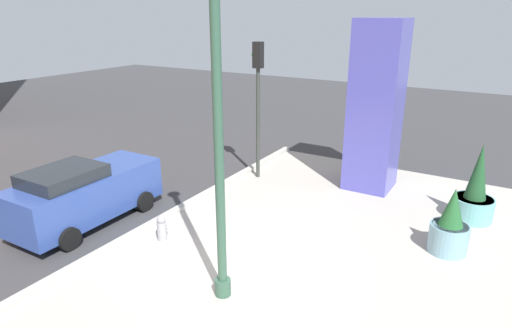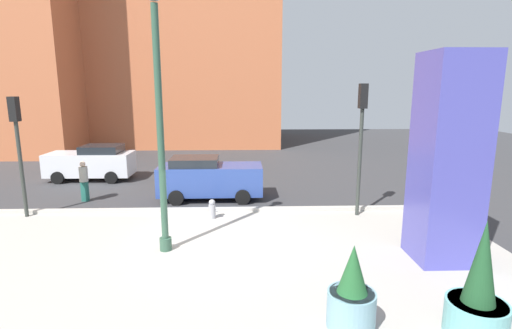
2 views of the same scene
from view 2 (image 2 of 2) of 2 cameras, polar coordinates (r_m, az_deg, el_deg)
name	(u,v)px [view 2 (image 2 of 2)]	position (r m, az deg, el deg)	size (l,w,h in m)	color
ground_plane	(220,205)	(16.43, -5.40, -5.99)	(60.00, 60.00, 0.00)	#38383A
plaza_pavement	(206,272)	(10.86, -7.36, -15.40)	(18.00, 10.00, 0.02)	#ADA89E
curb_strip	(218,210)	(15.57, -5.60, -6.66)	(18.00, 0.24, 0.16)	#B7B2A8
lamp_post	(160,132)	(11.42, -13.94, 4.72)	(0.44, 0.44, 7.41)	#335642
art_pillar_blue	(448,160)	(11.86, 26.44, 0.61)	(1.57, 1.57, 5.81)	#4C4CAD
potted_plant_mid_plaza	(352,296)	(8.52, 13.94, -18.33)	(0.99, 0.99, 1.80)	#7AA8B7
potted_plant_by_pillar	(478,297)	(9.11, 29.96, -16.52)	(1.18, 1.18, 2.41)	#6BB2B2
fire_hydrant	(212,209)	(14.72, -6.48, -6.56)	(0.36, 0.26, 0.75)	#99999E
traffic_light_corner	(18,137)	(16.76, -31.72, 3.48)	(0.28, 0.42, 4.54)	#333833
traffic_light_far_side	(361,129)	(14.94, 15.27, 5.08)	(0.28, 0.42, 5.01)	#333833
car_far_lane	(92,162)	(22.39, -23.05, 0.28)	(4.42, 2.05, 1.87)	silver
car_curb_west	(209,178)	(17.14, -6.93, -1.96)	(4.53, 2.02, 1.88)	#2D4793
pedestrian_on_sidewalk	(84,179)	(18.28, -24.06, -1.95)	(0.36, 0.36, 1.77)	#236656
highrise_across_street	(188,11)	(37.38, -10.02, 21.43)	(15.67, 12.26, 23.12)	#C66B42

